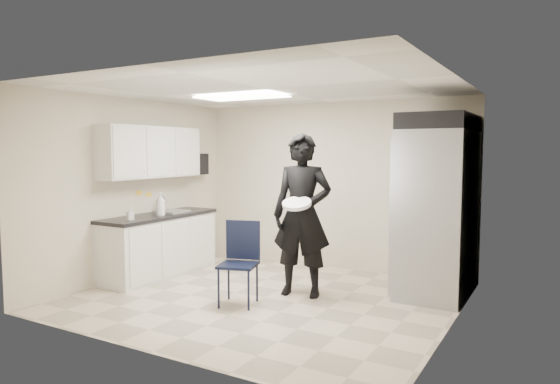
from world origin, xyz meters
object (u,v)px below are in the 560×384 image
Objects in this scene: lower_counter at (160,246)px; man_tuxedo at (302,215)px; commercial_fridge at (438,213)px; folding_chair at (238,265)px.

man_tuxedo is at bearing 3.50° from lower_counter.
commercial_fridge is 2.64m from folding_chair.
man_tuxedo reaches higher than lower_counter.
commercial_fridge reaches higher than lower_counter.
man_tuxedo is (-1.48, -0.93, -0.02)m from commercial_fridge.
commercial_fridge reaches higher than folding_chair.
commercial_fridge is at bearing 20.38° from man_tuxedo.
lower_counter is at bearing 144.70° from folding_chair.
commercial_fridge reaches higher than man_tuxedo.
commercial_fridge is (3.78, 1.07, 0.62)m from lower_counter.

